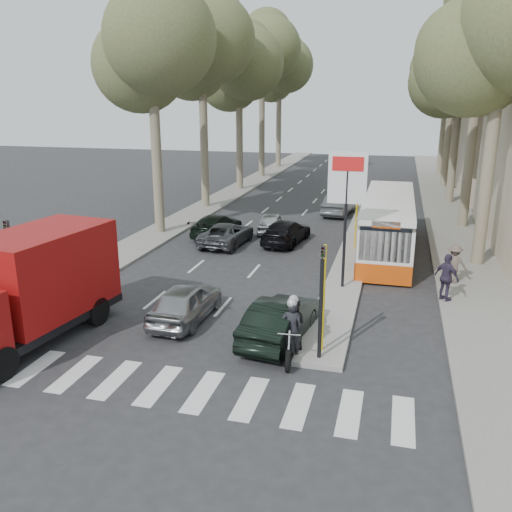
{
  "coord_description": "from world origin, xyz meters",
  "views": [
    {
      "loc": [
        5.16,
        -16.12,
        7.6
      ],
      "look_at": [
        -0.04,
        3.62,
        1.6
      ],
      "focal_mm": 38.0,
      "sensor_mm": 36.0,
      "label": 1
    }
  ],
  "objects_px": {
    "motorcycle": "(292,328)",
    "city_bus": "(388,223)",
    "silver_hatchback": "(186,302)",
    "dark_hatchback": "(281,319)",
    "red_truck": "(30,286)"
  },
  "relations": [
    {
      "from": "dark_hatchback",
      "to": "red_truck",
      "type": "height_order",
      "value": "red_truck"
    },
    {
      "from": "city_bus",
      "to": "motorcycle",
      "type": "relative_size",
      "value": 4.76
    },
    {
      "from": "city_bus",
      "to": "silver_hatchback",
      "type": "bearing_deg",
      "value": -121.43
    },
    {
      "from": "silver_hatchback",
      "to": "dark_hatchback",
      "type": "distance_m",
      "value": 3.65
    },
    {
      "from": "silver_hatchback",
      "to": "dark_hatchback",
      "type": "bearing_deg",
      "value": 169.93
    },
    {
      "from": "silver_hatchback",
      "to": "red_truck",
      "type": "height_order",
      "value": "red_truck"
    },
    {
      "from": "dark_hatchback",
      "to": "motorcycle",
      "type": "xyz_separation_m",
      "value": [
        0.58,
        -1.01,
        0.18
      ]
    },
    {
      "from": "silver_hatchback",
      "to": "motorcycle",
      "type": "bearing_deg",
      "value": 158.73
    },
    {
      "from": "motorcycle",
      "to": "city_bus",
      "type": "bearing_deg",
      "value": 74.07
    },
    {
      "from": "dark_hatchback",
      "to": "motorcycle",
      "type": "distance_m",
      "value": 1.17
    },
    {
      "from": "red_truck",
      "to": "motorcycle",
      "type": "distance_m",
      "value": 8.41
    },
    {
      "from": "city_bus",
      "to": "dark_hatchback",
      "type": "bearing_deg",
      "value": -104.71
    },
    {
      "from": "silver_hatchback",
      "to": "motorcycle",
      "type": "height_order",
      "value": "motorcycle"
    },
    {
      "from": "red_truck",
      "to": "motorcycle",
      "type": "height_order",
      "value": "red_truck"
    },
    {
      "from": "dark_hatchback",
      "to": "red_truck",
      "type": "distance_m",
      "value": 8.05
    }
  ]
}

